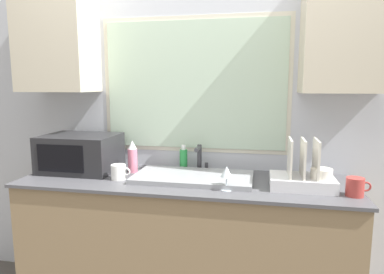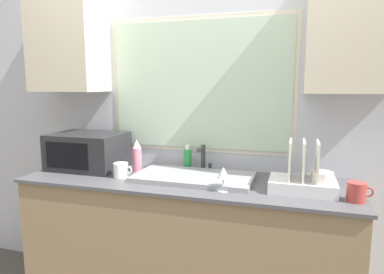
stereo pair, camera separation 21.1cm
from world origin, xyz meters
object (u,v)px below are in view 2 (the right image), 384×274
Objects in this scene: dish_rack at (304,180)px; spray_bottle at (137,156)px; soap_bottle at (188,159)px; mug_near_sink at (121,170)px; microwave at (88,151)px; wine_glass at (223,174)px; faucet at (203,156)px.

spray_bottle is at bearing 172.04° from dish_rack.
spray_bottle is 0.36m from soap_bottle.
soap_bottle is 0.48m from mug_near_sink.
wine_glass is at bearing -13.64° from microwave.
wine_glass is at bearing -163.27° from dish_rack.
wine_glass is (0.68, -0.29, -0.00)m from spray_bottle.
microwave is 1.49m from dish_rack.
microwave reaches higher than faucet.
mug_near_sink is (-1.14, -0.03, -0.02)m from dish_rack.
faucet is 1.31× the size of wine_glass.
microwave is at bearing -169.98° from faucet.
microwave reaches higher than mug_near_sink.
faucet is 0.46m from spray_bottle.
soap_bottle is at bearing 13.40° from microwave.
microwave reaches higher than wine_glass.
dish_rack is 1.65× the size of spray_bottle.
microwave is at bearing 155.75° from mug_near_sink.
faucet is 0.72m from dish_rack.
mug_near_sink is at bearing -137.34° from soap_bottle.
dish_rack is (1.49, -0.12, -0.06)m from microwave.
wine_glass is at bearing -60.50° from faucet.
wine_glass is (0.35, -0.42, 0.03)m from soap_bottle.
spray_bottle reaches higher than faucet.
soap_bottle is at bearing 22.03° from spray_bottle.
microwave is 2.80× the size of soap_bottle.
spray_bottle reaches higher than mug_near_sink.
faucet is 0.37× the size of microwave.
faucet is 0.83m from microwave.
wine_glass reaches higher than mug_near_sink.
dish_rack reaches higher than spray_bottle.
soap_bottle reaches higher than wine_glass.
faucet reaches higher than mug_near_sink.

